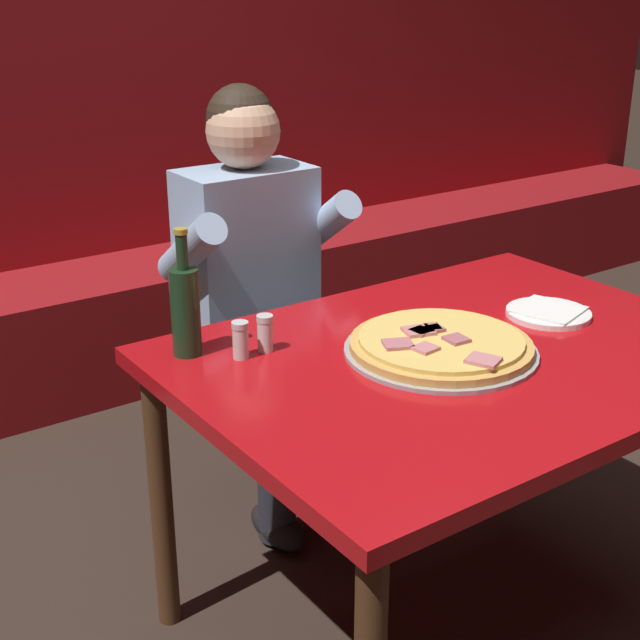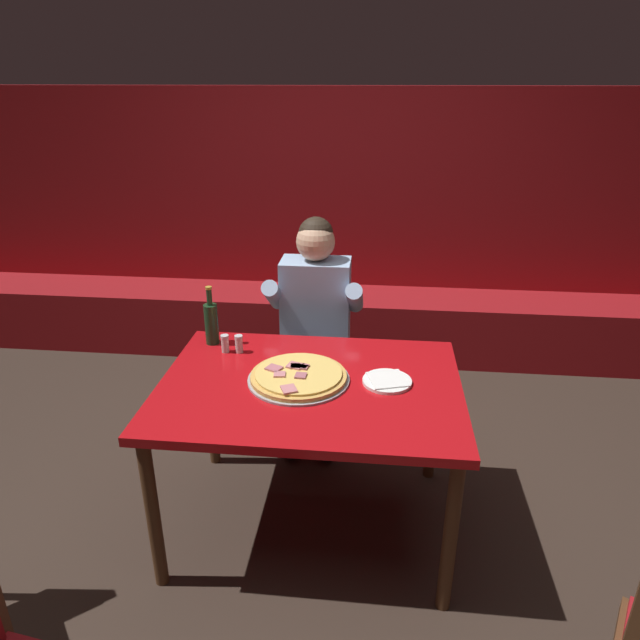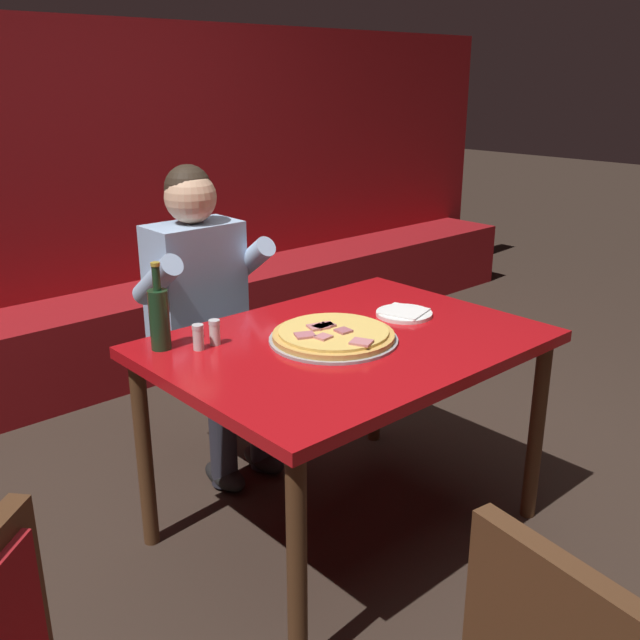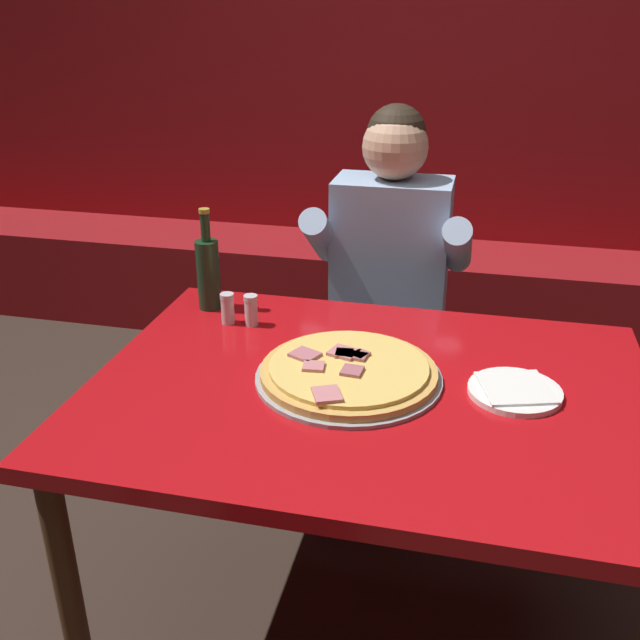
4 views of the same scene
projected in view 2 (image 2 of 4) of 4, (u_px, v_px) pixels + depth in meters
ground_plane at (311, 521)px, 2.72m from camera, size 24.00×24.00×0.00m
booth_wall_panel at (344, 220)px, 4.34m from camera, size 6.80×0.16×1.90m
booth_bench at (340, 323)px, 4.33m from camera, size 6.46×0.48×0.46m
main_dining_table at (310, 399)px, 2.46m from camera, size 1.28×0.94×0.76m
pizza at (298, 376)px, 2.44m from camera, size 0.44×0.44×0.05m
plate_white_paper at (387, 381)px, 2.42m from camera, size 0.21×0.21×0.02m
beer_bottle at (211, 322)px, 2.74m from camera, size 0.07×0.07×0.29m
shaker_red_pepper_flakes at (225, 344)px, 2.68m from camera, size 0.04×0.04×0.09m
shaker_parmesan at (239, 345)px, 2.68m from camera, size 0.04×0.04×0.09m
diner_seated_blue_shirt at (314, 323)px, 3.14m from camera, size 0.53×0.53×1.27m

